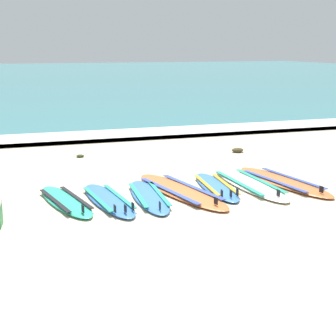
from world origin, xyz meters
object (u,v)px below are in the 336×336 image
(surfboard_5, at_px, (249,183))
(surfboard_2, at_px, (149,196))
(surfboard_1, at_px, (108,200))
(surfboard_0, at_px, (66,201))
(surfboard_3, at_px, (181,191))
(surfboard_4, at_px, (216,187))
(surfboard_6, at_px, (283,181))

(surfboard_5, bearing_deg, surfboard_2, -173.54)
(surfboard_1, height_order, surfboard_2, same)
(surfboard_0, height_order, surfboard_3, same)
(surfboard_3, xyz_separation_m, surfboard_4, (0.68, 0.06, 0.00))
(surfboard_1, distance_m, surfboard_2, 0.67)
(surfboard_5, bearing_deg, surfboard_4, -179.27)
(surfboard_4, distance_m, surfboard_6, 1.30)
(surfboard_0, distance_m, surfboard_3, 1.94)
(surfboard_2, distance_m, surfboard_4, 1.30)
(surfboard_3, bearing_deg, surfboard_6, 0.29)
(surfboard_1, bearing_deg, surfboard_4, 5.86)
(surfboard_1, bearing_deg, surfboard_2, -0.85)
(surfboard_1, height_order, surfboard_4, same)
(surfboard_4, height_order, surfboard_5, same)
(surfboard_0, bearing_deg, surfboard_5, 1.21)
(surfboard_1, xyz_separation_m, surfboard_3, (1.27, 0.14, -0.00))
(surfboard_0, distance_m, surfboard_1, 0.68)
(surfboard_1, xyz_separation_m, surfboard_4, (1.95, 0.20, 0.00))
(surfboard_1, relative_size, surfboard_6, 0.84)
(surfboard_3, height_order, surfboard_4, same)
(surfboard_0, distance_m, surfboard_5, 3.26)
(surfboard_0, xyz_separation_m, surfboard_1, (0.66, -0.14, 0.00))
(surfboard_3, bearing_deg, surfboard_2, -165.74)
(surfboard_3, bearing_deg, surfboard_4, 4.76)
(surfboard_4, bearing_deg, surfboard_3, -175.24)
(surfboard_3, relative_size, surfboard_4, 1.35)
(surfboard_1, relative_size, surfboard_3, 0.78)
(surfboard_1, bearing_deg, surfboard_3, 6.44)
(surfboard_0, bearing_deg, surfboard_4, 1.33)
(surfboard_4, height_order, surfboard_6, same)
(surfboard_4, bearing_deg, surfboard_2, -170.70)
(surfboard_3, xyz_separation_m, surfboard_6, (1.98, 0.01, 0.00))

